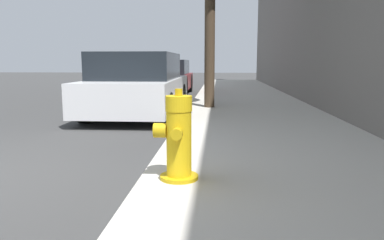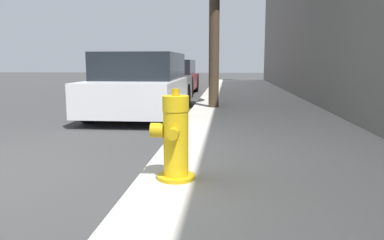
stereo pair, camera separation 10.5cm
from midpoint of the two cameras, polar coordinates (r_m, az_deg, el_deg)
name	(u,v)px [view 1 (the left image)]	position (r m, az deg, el deg)	size (l,w,h in m)	color
sidewalk_slab	(300,181)	(3.78, 15.32, -8.93)	(3.04, 40.00, 0.13)	#B7B2A8
fire_hydrant	(178,139)	(3.41, -3.01, -2.86)	(0.41, 0.42, 0.83)	#C39C11
parked_car_near	(139,85)	(8.72, -8.41, 5.26)	(1.85, 4.42, 1.40)	silver
parked_car_mid	(166,77)	(14.14, -4.24, 6.48)	(1.80, 3.86, 1.28)	maroon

